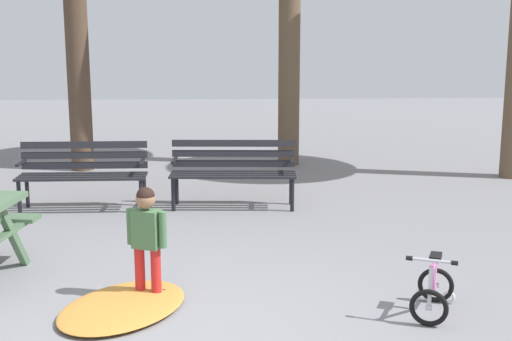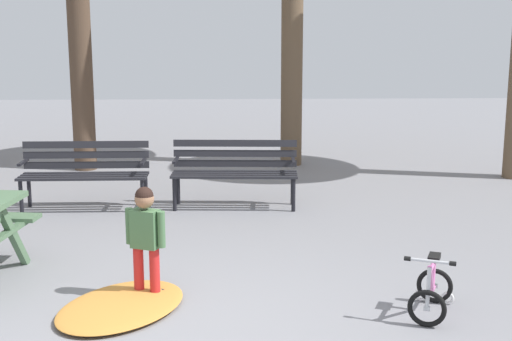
{
  "view_description": "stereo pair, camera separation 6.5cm",
  "coord_description": "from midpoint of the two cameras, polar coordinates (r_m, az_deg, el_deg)",
  "views": [
    {
      "loc": [
        0.42,
        -4.94,
        2.26
      ],
      "look_at": [
        0.74,
        2.02,
        0.85
      ],
      "focal_mm": 49.16,
      "sensor_mm": 36.0,
      "label": 1
    },
    {
      "loc": [
        0.48,
        -4.94,
        2.26
      ],
      "look_at": [
        0.74,
        2.02,
        0.85
      ],
      "focal_mm": 49.16,
      "sensor_mm": 36.0,
      "label": 2
    }
  ],
  "objects": [
    {
      "name": "park_bench_far_left",
      "position": [
        9.15,
        -14.07,
        0.07
      ],
      "size": [
        1.6,
        0.46,
        0.85
      ],
      "color": "#232328",
      "rests_on": "ground"
    },
    {
      "name": "park_bench_left",
      "position": [
        9.0,
        -2.06,
        0.23
      ],
      "size": [
        1.62,
        0.54,
        0.85
      ],
      "color": "#232328",
      "rests_on": "ground"
    },
    {
      "name": "leaf_pile",
      "position": [
        5.94,
        -11.08,
        -10.78
      ],
      "size": [
        1.38,
        1.52,
        0.07
      ],
      "primitive_type": "ellipsoid",
      "rotation": [
        0.0,
        0.0,
        1.05
      ],
      "color": "#C68438",
      "rests_on": "ground"
    },
    {
      "name": "ground",
      "position": [
        5.45,
        -7.3,
        -13.15
      ],
      "size": [
        36.0,
        36.0,
        0.0
      ],
      "primitive_type": "plane",
      "color": "gray"
    },
    {
      "name": "kids_bicycle",
      "position": [
        5.88,
        13.88,
        -9.41
      ],
      "size": [
        0.53,
        0.63,
        0.54
      ],
      "color": "black",
      "rests_on": "ground"
    },
    {
      "name": "child_standing",
      "position": [
        6.0,
        -9.19,
        -5.14
      ],
      "size": [
        0.35,
        0.24,
        0.97
      ],
      "color": "red",
      "rests_on": "ground"
    }
  ]
}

